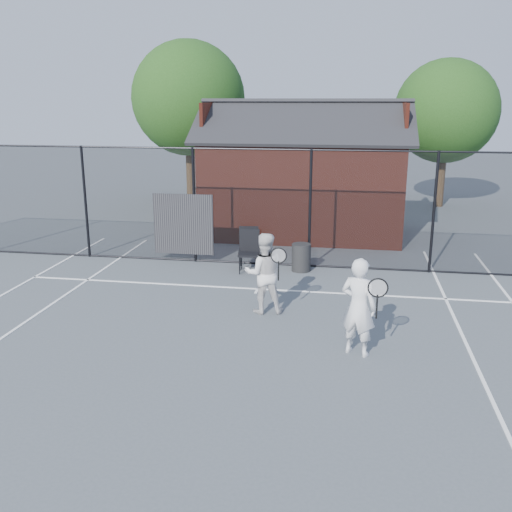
% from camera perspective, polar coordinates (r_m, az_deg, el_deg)
% --- Properties ---
extents(ground, '(80.00, 80.00, 0.00)m').
position_cam_1_polar(ground, '(10.21, -2.57, -8.66)').
color(ground, '#4E5559').
rests_on(ground, ground).
extents(court_lines, '(11.02, 18.00, 0.01)m').
position_cam_1_polar(court_lines, '(9.04, -4.34, -11.98)').
color(court_lines, white).
rests_on(court_lines, ground).
extents(fence, '(22.04, 3.00, 3.00)m').
position_cam_1_polar(fence, '(14.55, 0.27, 4.65)').
color(fence, black).
rests_on(fence, ground).
extents(clubhouse, '(6.50, 4.36, 4.19)m').
position_cam_1_polar(clubhouse, '(18.35, 4.79, 7.34)').
color(clubhouse, maroon).
rests_on(clubhouse, ground).
extents(tree_left, '(4.48, 4.48, 6.44)m').
position_cam_1_polar(tree_left, '(23.52, -6.77, 15.36)').
color(tree_left, '#2F2212').
rests_on(tree_left, ground).
extents(tree_right, '(3.97, 3.97, 5.70)m').
position_cam_1_polar(tree_right, '(23.88, 18.47, 13.54)').
color(tree_right, '#2F2212').
rests_on(tree_right, ground).
extents(player_front, '(0.80, 0.66, 1.68)m').
position_cam_1_polar(player_front, '(9.62, 10.21, -5.02)').
color(player_front, white).
rests_on(player_front, ground).
extents(player_back, '(0.94, 0.77, 1.64)m').
position_cam_1_polar(player_back, '(11.34, 0.82, -1.73)').
color(player_back, silver).
rests_on(player_back, ground).
extents(chair_left, '(0.52, 0.54, 1.03)m').
position_cam_1_polar(chair_left, '(14.07, -0.73, 0.38)').
color(chair_left, black).
rests_on(chair_left, ground).
extents(chair_right, '(0.55, 0.57, 1.02)m').
position_cam_1_polar(chair_right, '(14.40, -0.76, 0.72)').
color(chair_right, black).
rests_on(chair_right, ground).
extents(waste_bin, '(0.50, 0.50, 0.69)m').
position_cam_1_polar(waste_bin, '(14.28, 4.55, -0.14)').
color(waste_bin, black).
rests_on(waste_bin, ground).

